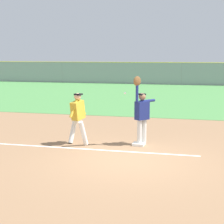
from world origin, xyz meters
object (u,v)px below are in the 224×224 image
(runner, at_px, (78,115))
(parked_car_red, at_px, (92,75))
(parked_car_white, at_px, (147,76))
(parked_car_green, at_px, (200,77))
(fielder, at_px, (142,111))
(baseball, at_px, (125,93))
(first_base, at_px, (139,144))

(runner, height_order, parked_car_red, runner)
(parked_car_white, xyz_separation_m, parked_car_green, (5.46, -0.02, 0.00))
(fielder, bearing_deg, baseball, 62.15)
(parked_car_red, height_order, parked_car_green, same)
(first_base, bearing_deg, parked_car_white, 97.70)
(parked_car_white, bearing_deg, first_base, -82.37)
(parked_car_white, bearing_deg, parked_car_red, 172.87)
(fielder, bearing_deg, parked_car_green, -52.85)
(first_base, distance_m, baseball, 1.75)
(parked_car_red, relative_size, parked_car_green, 0.98)
(fielder, xyz_separation_m, parked_car_white, (-3.75, 27.07, -0.45))
(first_base, relative_size, fielder, 0.17)
(baseball, relative_size, parked_car_red, 0.02)
(first_base, xyz_separation_m, parked_car_green, (1.79, 27.13, 0.63))
(parked_car_green, bearing_deg, fielder, -90.18)
(parked_car_red, distance_m, parked_car_green, 11.72)
(first_base, distance_m, runner, 2.22)
(runner, distance_m, baseball, 1.71)
(parked_car_red, bearing_deg, parked_car_white, -7.63)
(runner, relative_size, parked_car_white, 0.39)
(first_base, xyz_separation_m, baseball, (-0.44, -0.12, 1.69))
(first_base, bearing_deg, fielder, 48.13)
(first_base, xyz_separation_m, parked_car_white, (-3.67, 27.15, 0.63))
(fielder, bearing_deg, first_base, 88.91)
(runner, xyz_separation_m, parked_car_red, (-7.93, 28.28, -0.32))
(parked_car_red, xyz_separation_m, parked_car_white, (6.24, -0.77, 0.00))
(parked_car_white, distance_m, parked_car_green, 5.46)
(runner, bearing_deg, parked_car_white, 112.41)
(fielder, distance_m, parked_car_green, 27.10)
(baseball, bearing_deg, fielder, 21.37)
(first_base, height_order, baseball, baseball)
(baseball, relative_size, parked_car_white, 0.02)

